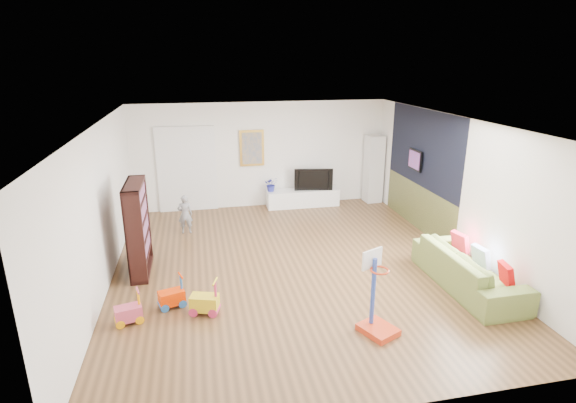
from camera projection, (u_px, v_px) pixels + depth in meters
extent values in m
cube|color=brown|center=(292.00, 266.00, 8.46)|extent=(6.50, 7.50, 0.00)
cube|color=white|center=(293.00, 122.00, 7.63)|extent=(6.50, 7.50, 0.00)
cube|color=white|center=(262.00, 155.00, 11.54)|extent=(6.50, 0.00, 2.70)
cube|color=silver|center=(371.00, 305.00, 4.55)|extent=(6.50, 0.00, 2.70)
cube|color=silver|center=(101.00, 209.00, 7.42)|extent=(0.00, 7.50, 2.70)
cube|color=silver|center=(457.00, 187.00, 8.68)|extent=(0.00, 7.50, 2.70)
cube|color=black|center=(423.00, 148.00, 9.82)|extent=(0.01, 3.20, 1.70)
cube|color=brown|center=(418.00, 207.00, 10.24)|extent=(0.01, 3.20, 1.00)
cube|color=white|center=(187.00, 170.00, 11.23)|extent=(1.45, 0.06, 2.10)
cube|color=gold|center=(252.00, 148.00, 11.39)|extent=(0.62, 0.06, 0.92)
cube|color=#7F3F8C|center=(415.00, 160.00, 10.09)|extent=(0.04, 0.56, 0.46)
cube|color=white|center=(303.00, 198.00, 11.82)|extent=(1.89, 0.47, 0.44)
cube|color=silver|center=(373.00, 169.00, 12.00)|extent=(0.44, 0.44, 1.80)
cube|color=black|center=(138.00, 228.00, 8.01)|extent=(0.30, 1.15, 1.68)
imported|color=olive|center=(468.00, 269.00, 7.59)|extent=(0.91, 2.29, 0.67)
cube|color=red|center=(381.00, 294.00, 6.22)|extent=(0.60, 0.64, 1.23)
cube|color=gold|center=(204.00, 297.00, 6.81)|extent=(0.48, 0.37, 0.56)
cube|color=#ED3400|center=(171.00, 292.00, 6.99)|extent=(0.44, 0.34, 0.52)
cube|color=#CE4662|center=(128.00, 308.00, 6.57)|extent=(0.43, 0.32, 0.51)
imported|color=gray|center=(185.00, 214.00, 9.92)|extent=(0.32, 0.21, 0.88)
imported|color=black|center=(313.00, 179.00, 11.71)|extent=(1.01, 0.30, 0.58)
imported|color=#272C9B|center=(271.00, 184.00, 11.56)|extent=(0.37, 0.32, 0.38)
cube|color=#C0090A|center=(506.00, 274.00, 6.99)|extent=(0.16, 0.36, 0.35)
cube|color=white|center=(481.00, 257.00, 7.61)|extent=(0.13, 0.37, 0.36)
cube|color=red|center=(460.00, 242.00, 8.21)|extent=(0.16, 0.37, 0.36)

